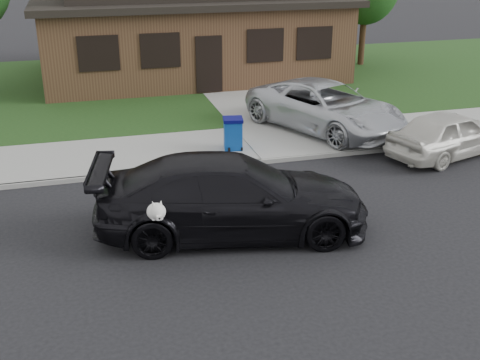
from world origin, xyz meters
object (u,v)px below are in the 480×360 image
object	(u,v)px
sedan	(232,196)
white_compact	(449,134)
recycling_bin	(233,133)
minivan	(326,107)

from	to	relation	value
sedan	white_compact	world-z (taller)	sedan
recycling_bin	sedan	bearing A→B (deg)	-95.00
white_compact	recycling_bin	bearing A→B (deg)	54.88
sedan	minivan	distance (m)	7.19
sedan	recycling_bin	world-z (taller)	sedan
minivan	white_compact	world-z (taller)	minivan
white_compact	sedan	bearing A→B (deg)	95.39
sedan	white_compact	distance (m)	7.53
white_compact	recycling_bin	size ratio (longest dim) A/B	4.25
sedan	recycling_bin	xyz separation A→B (m)	(1.27, 4.73, -0.23)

